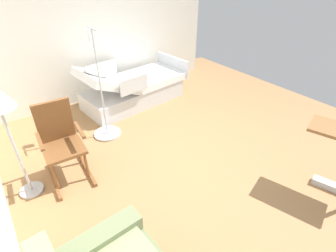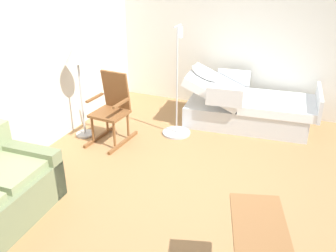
# 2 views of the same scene
# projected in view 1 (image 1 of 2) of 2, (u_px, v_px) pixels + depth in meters

# --- Properties ---
(ground_plane) EXTENTS (6.51, 6.51, 0.00)m
(ground_plane) POSITION_uv_depth(u_px,v_px,m) (188.00, 154.00, 3.85)
(ground_plane) COLOR #9E7247
(side_wall) EXTENTS (0.10, 4.86, 2.70)m
(side_wall) POSITION_uv_depth(u_px,v_px,m) (101.00, 28.00, 4.91)
(side_wall) COLOR silver
(side_wall) RESTS_ON ground
(hospital_bed) EXTENTS (1.16, 2.17, 0.99)m
(hospital_bed) POSITION_uv_depth(u_px,v_px,m) (133.00, 88.00, 5.10)
(hospital_bed) COLOR silver
(hospital_bed) RESTS_ON ground
(rocking_chair) EXTENTS (0.79, 0.53, 1.05)m
(rocking_chair) POSITION_uv_depth(u_px,v_px,m) (61.00, 143.00, 3.25)
(rocking_chair) COLOR brown
(rocking_chair) RESTS_ON ground
(iv_pole) EXTENTS (0.44, 0.44, 1.69)m
(iv_pole) POSITION_uv_depth(u_px,v_px,m) (106.00, 121.00, 4.16)
(iv_pole) COLOR #B2B5BA
(iv_pole) RESTS_ON ground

